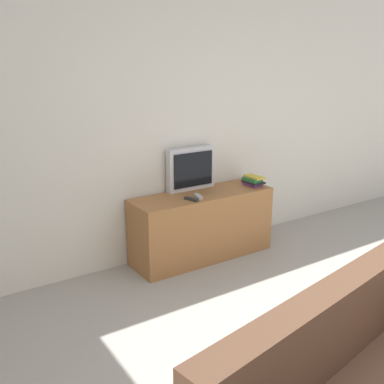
% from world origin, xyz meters
% --- Properties ---
extents(wall_back, '(9.00, 0.06, 2.60)m').
position_xyz_m(wall_back, '(0.00, 3.03, 1.30)').
color(wall_back, silver).
rests_on(wall_back, ground_plane).
extents(tv_stand, '(1.40, 0.45, 0.64)m').
position_xyz_m(tv_stand, '(0.23, 2.75, 0.32)').
color(tv_stand, '#9E6638').
rests_on(tv_stand, ground_plane).
extents(television, '(0.51, 0.09, 0.41)m').
position_xyz_m(television, '(0.22, 2.94, 0.85)').
color(television, silver).
rests_on(television, tv_stand).
extents(book_stack, '(0.16, 0.22, 0.10)m').
position_xyz_m(book_stack, '(0.81, 2.71, 0.69)').
color(book_stack, '#7A3884').
rests_on(book_stack, tv_stand).
extents(remote_on_stand, '(0.07, 0.15, 0.02)m').
position_xyz_m(remote_on_stand, '(0.12, 2.67, 0.66)').
color(remote_on_stand, '#B7B7B7').
rests_on(remote_on_stand, tv_stand).
extents(remote_secondary, '(0.08, 0.15, 0.02)m').
position_xyz_m(remote_secondary, '(0.02, 2.63, 0.66)').
color(remote_secondary, '#2D2D2D').
rests_on(remote_secondary, tv_stand).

